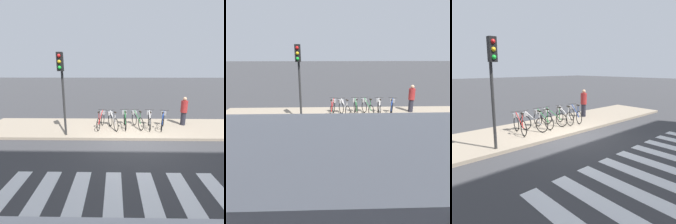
{
  "view_description": "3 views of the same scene",
  "coord_description": "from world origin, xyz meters",
  "views": [
    {
      "loc": [
        -0.87,
        -7.16,
        3.05
      ],
      "look_at": [
        -1.01,
        1.39,
        0.96
      ],
      "focal_mm": 28.0,
      "sensor_mm": 36.0,
      "label": 1
    },
    {
      "loc": [
        -1.68,
        -9.77,
        3.51
      ],
      "look_at": [
        -1.33,
        0.54,
        0.54
      ],
      "focal_mm": 35.0,
      "sensor_mm": 36.0,
      "label": 2
    },
    {
      "loc": [
        -5.99,
        -6.43,
        2.77
      ],
      "look_at": [
        0.76,
        1.27,
        0.74
      ],
      "focal_mm": 35.0,
      "sensor_mm": 36.0,
      "label": 3
    }
  ],
  "objects": [
    {
      "name": "ground_plane",
      "position": [
        0.0,
        0.0,
        0.0
      ],
      "size": [
        120.0,
        120.0,
        0.0
      ],
      "primitive_type": "plane",
      "color": "#38383A"
    },
    {
      "name": "sidewalk",
      "position": [
        0.0,
        1.55,
        0.06
      ],
      "size": [
        15.47,
        3.1,
        0.12
      ],
      "color": "gray",
      "rests_on": "ground_plane"
    },
    {
      "name": "parked_bicycle_0",
      "position": [
        -1.57,
        1.47,
        0.54
      ],
      "size": [
        0.46,
        1.49,
        0.93
      ],
      "color": "black",
      "rests_on": "sidewalk"
    },
    {
      "name": "parked_bicycle_1",
      "position": [
        -1.0,
        1.4,
        0.54
      ],
      "size": [
        0.64,
        1.43,
        0.93
      ],
      "color": "black",
      "rests_on": "sidewalk"
    },
    {
      "name": "parked_bicycle_2",
      "position": [
        -0.34,
        1.54,
        0.54
      ],
      "size": [
        0.46,
        1.51,
        0.93
      ],
      "color": "black",
      "rests_on": "sidewalk"
    },
    {
      "name": "parked_bicycle_3",
      "position": [
        0.27,
        1.56,
        0.54
      ],
      "size": [
        0.56,
        1.46,
        0.93
      ],
      "color": "black",
      "rests_on": "sidewalk"
    },
    {
      "name": "parked_bicycle_4",
      "position": [
        0.91,
        1.49,
        0.54
      ],
      "size": [
        0.46,
        1.5,
        0.93
      ],
      "color": "black",
      "rests_on": "sidewalk"
    },
    {
      "name": "parked_bicycle_5",
      "position": [
        1.58,
        1.39,
        0.54
      ],
      "size": [
        0.64,
        1.43,
        0.93
      ],
      "color": "black",
      "rests_on": "sidewalk"
    },
    {
      "name": "pedestrian",
      "position": [
        2.81,
        1.94,
        0.91
      ],
      "size": [
        0.34,
        0.34,
        1.52
      ],
      "color": "#23232D",
      "rests_on": "sidewalk"
    },
    {
      "name": "traffic_light",
      "position": [
        -3.11,
        0.24,
        2.71
      ],
      "size": [
        0.24,
        0.4,
        3.61
      ],
      "color": "#2D2D2D",
      "rests_on": "sidewalk"
    }
  ]
}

